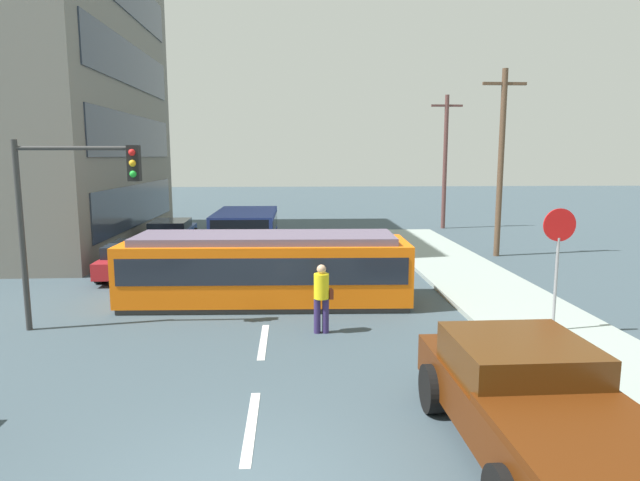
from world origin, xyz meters
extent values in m
plane|color=#394952|center=(0.00, 10.00, 0.00)|extent=(120.00, 120.00, 0.00)
cube|color=#8F9D97|center=(6.80, 6.00, 0.07)|extent=(3.20, 36.00, 0.14)
cube|color=silver|center=(0.00, 2.00, 0.01)|extent=(0.16, 2.40, 0.01)
cube|color=silver|center=(0.00, 6.00, 0.01)|extent=(0.16, 2.40, 0.01)
cube|color=silver|center=(0.00, 15.37, 0.01)|extent=(0.16, 2.40, 0.01)
cube|color=silver|center=(0.00, 21.37, 0.01)|extent=(0.16, 2.40, 0.01)
cube|color=#2D3847|center=(-6.59, 20.46, 1.92)|extent=(0.06, 12.74, 1.92)
cube|color=#2D3847|center=(-6.59, 20.46, 5.12)|extent=(0.06, 12.74, 1.92)
cube|color=#2D3847|center=(-6.59, 20.46, 8.32)|extent=(0.06, 12.74, 1.92)
cube|color=orange|center=(-0.08, 9.37, 0.98)|extent=(8.13, 2.72, 1.66)
cube|color=#2D2D2D|center=(-0.08, 9.37, 0.07)|extent=(7.96, 2.59, 0.15)
cube|color=#5F5368|center=(-0.08, 9.37, 1.91)|extent=(7.31, 2.32, 0.20)
cube|color=#1E232D|center=(-0.08, 9.37, 1.18)|extent=(7.81, 2.75, 0.73)
cube|color=#283D9A|center=(-1.30, 17.44, 1.08)|extent=(2.56, 5.12, 1.55)
cube|color=black|center=(-1.33, 14.95, 1.31)|extent=(2.25, 0.15, 0.93)
cube|color=black|center=(-1.30, 17.44, 1.36)|extent=(2.59, 4.36, 0.62)
cylinder|color=black|center=(-1.32, 15.81, 0.45)|extent=(2.56, 0.93, 0.90)
cylinder|color=black|center=(-1.28, 19.07, 0.45)|extent=(2.56, 0.93, 0.90)
cylinder|color=#302455|center=(1.26, 6.54, 0.42)|extent=(0.16, 0.16, 0.85)
cylinder|color=#302455|center=(1.46, 6.54, 0.42)|extent=(0.16, 0.16, 0.85)
cylinder|color=yellow|center=(1.36, 6.54, 1.15)|extent=(0.36, 0.36, 0.60)
sphere|color=tan|center=(1.36, 6.54, 1.56)|extent=(0.22, 0.22, 0.22)
cube|color=maroon|center=(1.58, 6.59, 0.95)|extent=(0.14, 0.22, 0.24)
cube|color=#4B2008|center=(3.99, 0.87, 0.68)|extent=(2.08, 5.03, 0.65)
cube|color=#48260B|center=(3.98, 1.42, 1.27)|extent=(1.93, 1.93, 0.55)
cube|color=#4B2008|center=(4.01, -0.51, 1.06)|extent=(2.04, 2.28, 0.12)
cylinder|color=black|center=(2.97, 2.35, 0.40)|extent=(0.29, 0.80, 0.80)
cylinder|color=black|center=(4.97, 2.38, 0.40)|extent=(0.29, 0.80, 0.80)
cube|color=#A41E25|center=(-4.92, 13.37, 0.52)|extent=(1.76, 4.12, 0.55)
cube|color=black|center=(-4.92, 13.22, 0.99)|extent=(1.60, 2.27, 0.40)
cylinder|color=black|center=(-5.79, 14.58, 0.32)|extent=(0.23, 0.64, 0.64)
cylinder|color=black|center=(-4.08, 14.61, 0.32)|extent=(0.23, 0.64, 0.64)
cylinder|color=black|center=(-5.75, 12.13, 0.32)|extent=(0.23, 0.64, 0.64)
cylinder|color=black|center=(-4.05, 12.15, 0.32)|extent=(0.23, 0.64, 0.64)
cube|color=navy|center=(-5.06, 20.13, 0.52)|extent=(1.93, 4.54, 0.55)
cube|color=black|center=(-5.05, 19.98, 0.99)|extent=(1.73, 2.52, 0.40)
cylinder|color=black|center=(-6.00, 21.45, 0.32)|extent=(0.24, 0.65, 0.64)
cylinder|color=black|center=(-4.19, 21.50, 0.32)|extent=(0.24, 0.65, 0.64)
cylinder|color=black|center=(-5.92, 18.76, 0.32)|extent=(0.24, 0.65, 0.64)
cylinder|color=black|center=(-4.12, 18.81, 0.32)|extent=(0.24, 0.65, 0.64)
cylinder|color=gray|center=(6.79, 6.03, 1.24)|extent=(0.07, 0.07, 2.20)
cylinder|color=red|center=(6.79, 6.03, 2.64)|extent=(0.76, 0.04, 0.76)
cylinder|color=#333333|center=(-5.75, 7.16, 2.29)|extent=(0.14, 0.14, 4.58)
cylinder|color=#333333|center=(-4.40, 7.16, 4.38)|extent=(2.72, 0.10, 0.10)
cube|color=black|center=(-3.04, 7.16, 4.03)|extent=(0.28, 0.24, 0.84)
sphere|color=red|center=(-3.04, 7.03, 4.28)|extent=(0.16, 0.16, 0.16)
sphere|color=gold|center=(-3.04, 7.03, 4.03)|extent=(0.16, 0.16, 0.16)
sphere|color=green|center=(-3.04, 7.03, 3.78)|extent=(0.16, 0.16, 0.16)
cylinder|color=brown|center=(9.35, 16.42, 3.85)|extent=(0.24, 0.24, 7.70)
cube|color=brown|center=(9.35, 16.42, 7.10)|extent=(1.80, 0.12, 0.12)
cylinder|color=brown|center=(9.55, 25.44, 3.81)|extent=(0.24, 0.24, 7.63)
cube|color=brown|center=(9.55, 25.44, 7.03)|extent=(1.80, 0.12, 0.12)
camera|label=1|loc=(0.65, -6.13, 4.20)|focal=30.87mm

